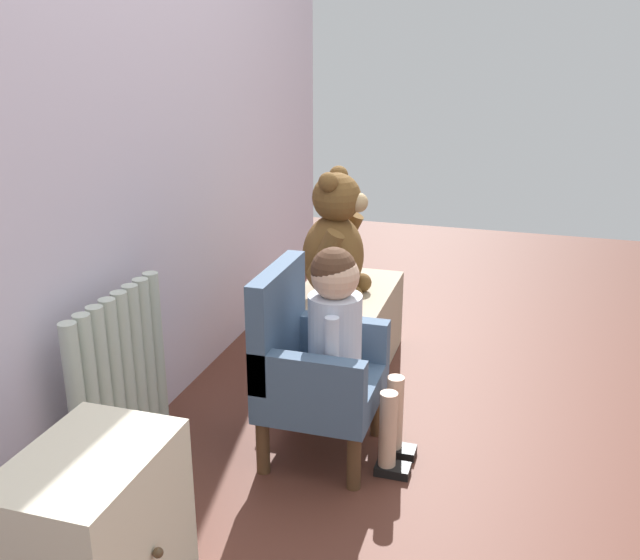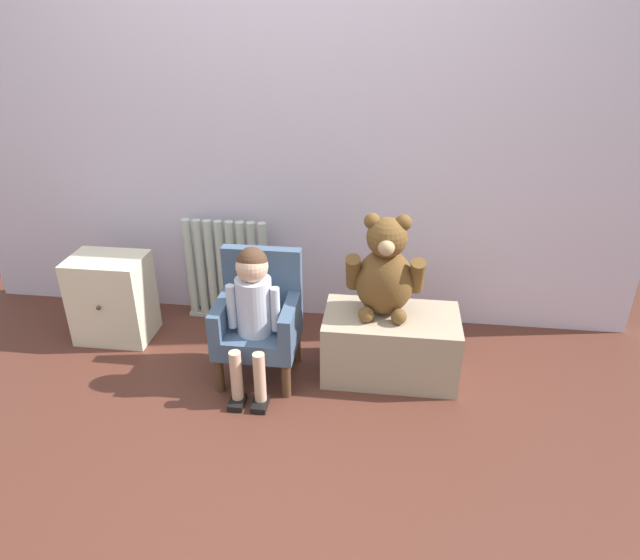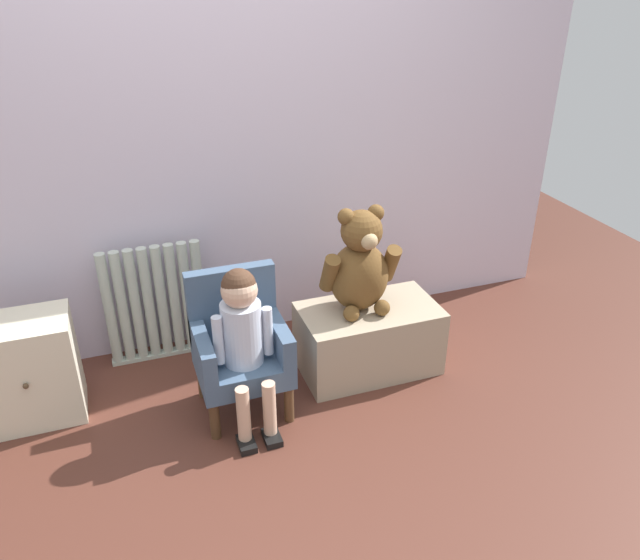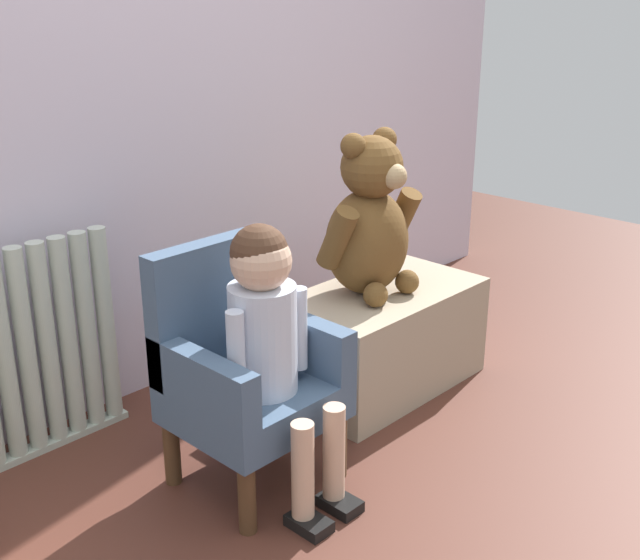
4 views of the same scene
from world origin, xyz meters
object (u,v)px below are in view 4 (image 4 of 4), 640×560
(child_figure, at_px, (269,326))
(large_teddy_bear, at_px, (369,224))
(radiator, at_px, (37,351))
(child_armchair, at_px, (243,368))
(low_bench, at_px, (382,338))

(child_figure, xyz_separation_m, large_teddy_bear, (0.60, 0.19, 0.09))
(radiator, relative_size, child_figure, 0.85)
(child_armchair, relative_size, child_figure, 0.89)
(child_armchair, xyz_separation_m, child_figure, (-0.00, -0.10, 0.15))
(child_armchair, distance_m, large_teddy_bear, 0.65)
(radiator, bearing_deg, child_armchair, -59.13)
(radiator, distance_m, large_teddy_bear, 1.03)
(child_figure, bearing_deg, low_bench, 14.40)
(low_bench, height_order, large_teddy_bear, large_teddy_bear)
(child_armchair, bearing_deg, large_teddy_bear, 8.25)
(child_figure, bearing_deg, large_teddy_bear, 17.74)
(child_armchair, height_order, large_teddy_bear, large_teddy_bear)
(child_armchair, relative_size, low_bench, 0.96)
(child_figure, bearing_deg, child_armchair, 90.00)
(radiator, relative_size, child_armchair, 0.96)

